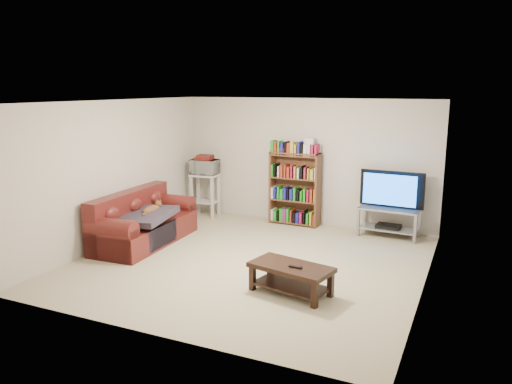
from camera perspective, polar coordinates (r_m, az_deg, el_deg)
The scene contains 19 objects.
floor at distance 7.66m, azimuth -0.56°, elevation -7.98°, with size 5.00×5.00×0.00m, color beige.
ceiling at distance 7.20m, azimuth -0.60°, elevation 10.28°, with size 5.00×5.00×0.00m, color white.
wall_back at distance 9.63m, azimuth 5.72°, elevation 3.48°, with size 5.00×5.00×0.00m, color silver.
wall_front at distance 5.24m, azimuth -12.21°, elevation -3.96°, with size 5.00×5.00×0.00m, color silver.
wall_left at distance 8.67m, azimuth -15.74°, elevation 2.15°, with size 5.00×5.00×0.00m, color silver.
wall_right at distance 6.70m, azimuth 19.21°, elevation -0.88°, with size 5.00×5.00×0.00m, color silver.
sofa at distance 8.70m, azimuth -12.98°, elevation -3.68°, with size 0.98×2.09×0.88m.
blanket at distance 8.44m, azimuth -12.57°, elevation -2.68°, with size 0.79×1.02×0.10m, color #352E3A.
cat at distance 8.57m, azimuth -11.90°, elevation -2.00°, with size 0.22×0.56×0.17m, color brown, non-canonical shape.
coffee_table at distance 6.48m, azimuth 4.02°, elevation -9.30°, with size 1.14×0.73×0.38m.
remote at distance 6.35m, azimuth 4.53°, elevation -8.53°, with size 0.17×0.05×0.02m, color black.
tv_stand at distance 9.10m, azimuth 14.95°, elevation -2.83°, with size 1.07×0.53×0.52m.
television at distance 8.99m, azimuth 15.12°, elevation 0.20°, with size 1.12×0.15×0.64m, color black.
dvd_player at distance 9.14m, azimuth 14.89°, elevation -3.81°, with size 0.42×0.29×0.06m, color black.
bookshelf at distance 9.54m, azimuth 4.46°, elevation 0.50°, with size 0.97×0.32×1.40m.
shelf_clutter at distance 9.40m, azimuth 5.12°, elevation 5.14°, with size 0.71×0.22×0.28m.
microwave_stand at distance 10.22m, azimuth -5.85°, elevation 0.32°, with size 0.57×0.44×0.87m.
microwave at distance 10.13m, azimuth -5.90°, elevation 2.88°, with size 0.54×0.37×0.30m, color silver.
game_boxes at distance 10.11m, azimuth -5.92°, elevation 3.85°, with size 0.32×0.28×0.05m, color maroon.
Camera 1 is at (3.03, -6.53, 2.61)m, focal length 35.00 mm.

